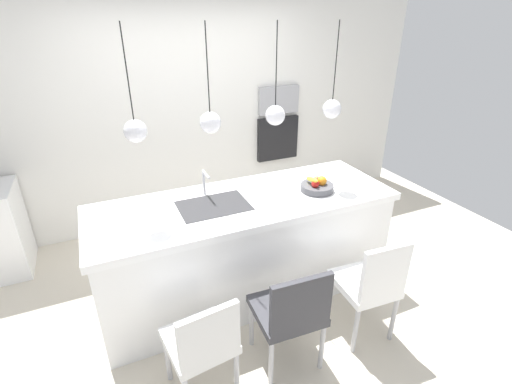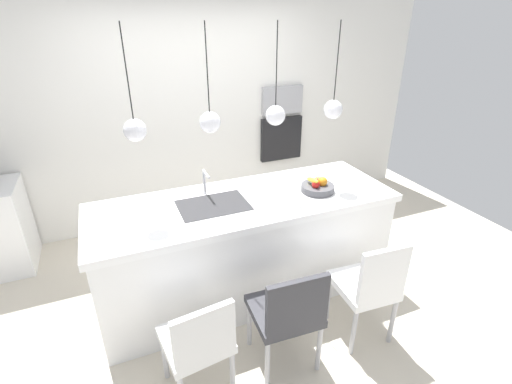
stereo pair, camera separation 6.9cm
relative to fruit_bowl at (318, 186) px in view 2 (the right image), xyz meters
The scene contains 15 objects.
floor 1.19m from the fruit_bowl, behind, with size 6.60×6.60×0.00m, color beige.
back_wall 1.89m from the fruit_bowl, 110.17° to the left, with size 6.00×0.10×2.60m, color silver.
kitchen_island 0.83m from the fruit_bowl, behind, with size 2.56×0.89×0.95m.
sink_basin 0.92m from the fruit_bowl, behind, with size 0.56×0.40×0.02m, color #2D2D30.
faucet 0.97m from the fruit_bowl, 161.34° to the left, with size 0.02×0.17×0.22m.
fruit_bowl is the anchor object (origin of this frame).
microwave 1.79m from the fruit_bowl, 74.21° to the left, with size 0.54×0.08×0.34m, color #9E9EA3.
oven 1.75m from the fruit_bowl, 74.21° to the left, with size 0.56×0.08×0.56m, color black.
chair_near 1.61m from the fruit_bowl, 149.23° to the right, with size 0.46×0.46×0.83m.
chair_middle 1.15m from the fruit_bowl, 130.70° to the right, with size 0.48×0.47×0.87m.
chair_far 0.92m from the fruit_bowl, 89.51° to the right, with size 0.43×0.47×0.92m.
pendant_light_left 1.58m from the fruit_bowl, behind, with size 0.16×0.16×0.76m.
pendant_light_center_left 1.11m from the fruit_bowl, behind, with size 0.16×0.16×0.76m.
pendant_light_center_right 0.75m from the fruit_bowl, 165.59° to the left, with size 0.16×0.16×0.76m.
pendant_light_right 0.66m from the fruit_bowl, 32.09° to the left, with size 0.16×0.16×0.76m.
Camera 2 is at (-0.99, -2.59, 2.34)m, focal length 26.03 mm.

